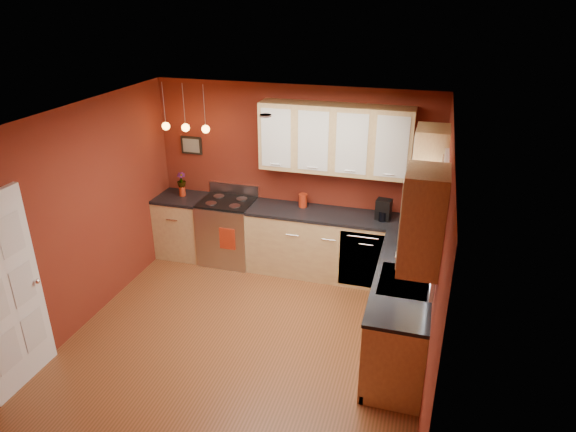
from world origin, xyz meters
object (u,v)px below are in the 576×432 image
(sink, at_px, (404,282))
(soap_pump, at_px, (427,278))
(coffee_maker, at_px, (383,210))
(gas_range, at_px, (228,231))
(red_canister, at_px, (303,200))

(sink, relative_size, soap_pump, 3.20)
(coffee_maker, height_order, soap_pump, coffee_maker)
(soap_pump, bearing_deg, coffee_maker, 111.41)
(gas_range, relative_size, soap_pump, 5.08)
(gas_range, relative_size, sink, 1.59)
(coffee_maker, bearing_deg, gas_range, -171.41)
(gas_range, xyz_separation_m, red_canister, (1.10, 0.13, 0.55))
(gas_range, height_order, coffee_maker, coffee_maker)
(gas_range, relative_size, coffee_maker, 3.99)
(gas_range, bearing_deg, sink, -29.78)
(coffee_maker, bearing_deg, red_canister, -177.83)
(red_canister, xyz_separation_m, coffee_maker, (1.13, -0.12, 0.03))
(red_canister, distance_m, soap_pump, 2.45)
(coffee_maker, bearing_deg, soap_pump, -60.24)
(red_canister, bearing_deg, soap_pump, -44.30)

